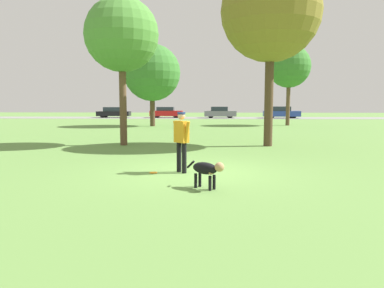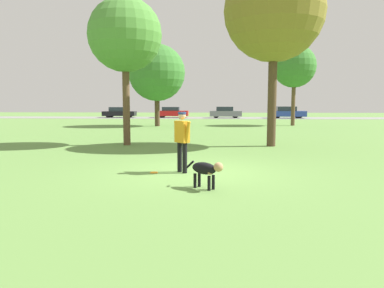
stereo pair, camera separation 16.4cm
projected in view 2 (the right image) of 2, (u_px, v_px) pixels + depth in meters
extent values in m
plane|color=#608C42|center=(196.00, 172.00, 10.38)|extent=(120.00, 120.00, 0.00)
cube|color=gray|center=(211.00, 118.00, 46.32)|extent=(120.00, 6.00, 0.01)
cylinder|color=black|center=(185.00, 158.00, 10.19)|extent=(0.18, 0.18, 0.83)
cylinder|color=black|center=(180.00, 157.00, 10.37)|extent=(0.18, 0.18, 0.83)
cube|color=#C68419|center=(182.00, 132.00, 10.20)|extent=(0.44, 0.45, 0.59)
cylinder|color=#C68419|center=(187.00, 132.00, 10.02)|extent=(0.21, 0.21, 0.60)
cylinder|color=#C68419|center=(177.00, 131.00, 10.38)|extent=(0.21, 0.21, 0.60)
sphere|color=tan|center=(182.00, 116.00, 10.15)|extent=(0.29, 0.29, 0.21)
cylinder|color=navy|center=(182.00, 113.00, 10.14)|extent=(0.31, 0.31, 0.06)
ellipsoid|color=black|center=(204.00, 168.00, 8.34)|extent=(0.69, 0.63, 0.27)
ellipsoid|color=tan|center=(210.00, 171.00, 8.23)|extent=(0.23, 0.24, 0.15)
sphere|color=tan|center=(218.00, 167.00, 8.07)|extent=(0.29, 0.29, 0.21)
cylinder|color=black|center=(213.00, 182.00, 8.30)|extent=(0.10, 0.10, 0.33)
cylinder|color=black|center=(209.00, 183.00, 8.19)|extent=(0.10, 0.10, 0.33)
cylinder|color=black|center=(199.00, 180.00, 8.57)|extent=(0.10, 0.10, 0.33)
cylinder|color=black|center=(195.00, 181.00, 8.46)|extent=(0.10, 0.10, 0.33)
cylinder|color=black|center=(190.00, 164.00, 8.62)|extent=(0.21, 0.18, 0.20)
cylinder|color=orange|center=(154.00, 172.00, 10.27)|extent=(0.22, 0.22, 0.02)
torus|color=orange|center=(154.00, 172.00, 10.27)|extent=(0.22, 0.22, 0.02)
cylinder|color=#4C3826|center=(272.00, 99.00, 16.30)|extent=(0.38, 0.38, 4.18)
sphere|color=olive|center=(274.00, 11.00, 15.88)|extent=(4.28, 4.28, 4.28)
cylinder|color=#4C3826|center=(157.00, 110.00, 30.27)|extent=(0.40, 0.40, 2.58)
sphere|color=#38752D|center=(157.00, 73.00, 29.94)|extent=(4.54, 4.54, 4.54)
cylinder|color=brown|center=(293.00, 104.00, 31.03)|extent=(0.32, 0.32, 3.57)
sphere|color=#38752D|center=(294.00, 66.00, 30.68)|extent=(3.53, 3.53, 3.53)
cylinder|color=brown|center=(126.00, 104.00, 16.80)|extent=(0.32, 0.32, 3.67)
sphere|color=#4C8938|center=(125.00, 35.00, 16.46)|extent=(3.27, 3.27, 3.27)
cube|color=black|center=(119.00, 114.00, 47.23)|extent=(4.11, 1.73, 0.57)
cube|color=#232D38|center=(118.00, 109.00, 47.17)|extent=(2.15, 1.47, 0.53)
cylinder|color=black|center=(130.00, 115.00, 47.90)|extent=(0.64, 0.21, 0.64)
cylinder|color=black|center=(128.00, 115.00, 46.48)|extent=(0.64, 0.21, 0.64)
cylinder|color=black|center=(111.00, 115.00, 48.02)|extent=(0.64, 0.21, 0.64)
cylinder|color=black|center=(108.00, 115.00, 46.59)|extent=(0.64, 0.21, 0.64)
cube|color=red|center=(172.00, 113.00, 46.83)|extent=(4.06, 1.76, 0.65)
cube|color=#232D38|center=(171.00, 109.00, 46.78)|extent=(2.12, 1.51, 0.47)
cylinder|color=black|center=(182.00, 115.00, 47.53)|extent=(0.66, 0.20, 0.66)
cylinder|color=black|center=(181.00, 115.00, 46.04)|extent=(0.66, 0.20, 0.66)
cylinder|color=black|center=(163.00, 115.00, 47.67)|extent=(0.66, 0.20, 0.66)
cylinder|color=black|center=(162.00, 115.00, 46.18)|extent=(0.66, 0.20, 0.66)
cube|color=slate|center=(225.00, 114.00, 45.94)|extent=(3.91, 1.76, 0.66)
cube|color=#232D38|center=(225.00, 109.00, 45.88)|extent=(2.05, 1.49, 0.52)
cylinder|color=black|center=(234.00, 115.00, 46.64)|extent=(0.62, 0.21, 0.62)
cylinder|color=black|center=(235.00, 116.00, 45.21)|extent=(0.62, 0.21, 0.62)
cylinder|color=black|center=(216.00, 115.00, 46.72)|extent=(0.62, 0.21, 0.62)
cylinder|color=black|center=(216.00, 116.00, 45.30)|extent=(0.62, 0.21, 0.62)
cube|color=#284293|center=(287.00, 114.00, 45.34)|extent=(4.38, 1.97, 0.66)
cube|color=#232D38|center=(286.00, 109.00, 45.28)|extent=(2.30, 1.65, 0.54)
cylinder|color=black|center=(297.00, 115.00, 46.03)|extent=(0.63, 0.22, 0.63)
cylinder|color=black|center=(299.00, 116.00, 44.46)|extent=(0.63, 0.22, 0.63)
cylinder|color=black|center=(276.00, 115.00, 46.27)|extent=(0.63, 0.22, 0.63)
cylinder|color=black|center=(277.00, 116.00, 44.70)|extent=(0.63, 0.22, 0.63)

